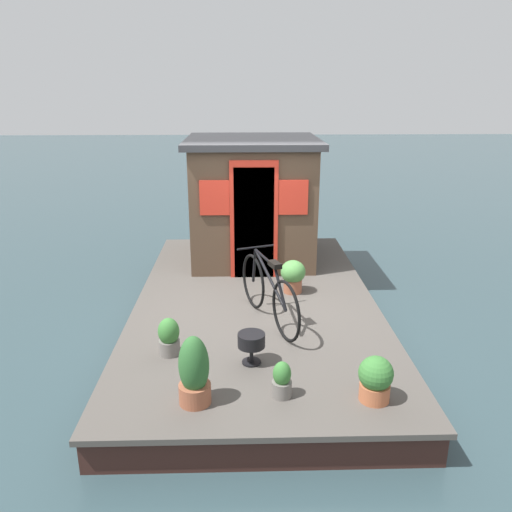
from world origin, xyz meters
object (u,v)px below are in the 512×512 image
at_px(potted_plant_succulent, 194,373).
at_px(potted_plant_ivy, 169,337).
at_px(potted_plant_rosemary, 282,380).
at_px(bicycle, 268,292).
at_px(potted_plant_mint, 375,379).
at_px(potted_plant_thyme, 293,275).
at_px(houseboat_cabin, 253,199).
at_px(charcoal_grill, 251,342).

height_order(potted_plant_succulent, potted_plant_ivy, potted_plant_succulent).
bearing_deg(potted_plant_succulent, potted_plant_rosemary, -84.15).
height_order(bicycle, potted_plant_succulent, bicycle).
bearing_deg(potted_plant_mint, potted_plant_ivy, 65.55).
bearing_deg(potted_plant_rosemary, potted_plant_thyme, -7.83).
relative_size(houseboat_cabin, charcoal_grill, 6.20).
relative_size(houseboat_cabin, potted_plant_succulent, 3.13).
distance_m(houseboat_cabin, potted_plant_rosemary, 4.27).
bearing_deg(potted_plant_succulent, potted_plant_ivy, 21.22).
distance_m(potted_plant_rosemary, potted_plant_ivy, 1.45).
height_order(potted_plant_mint, potted_plant_thyme, potted_plant_thyme).
bearing_deg(potted_plant_succulent, bicycle, -24.31).
xyz_separation_m(potted_plant_succulent, potted_plant_thyme, (2.67, -1.17, -0.05)).
relative_size(potted_plant_succulent, potted_plant_thyme, 1.44).
xyz_separation_m(houseboat_cabin, charcoal_grill, (-3.57, 0.09, -0.77)).
xyz_separation_m(potted_plant_rosemary, charcoal_grill, (0.62, 0.28, 0.08)).
height_order(houseboat_cabin, potted_plant_thyme, houseboat_cabin).
height_order(potted_plant_succulent, charcoal_grill, potted_plant_succulent).
distance_m(potted_plant_rosemary, charcoal_grill, 0.68).
height_order(bicycle, potted_plant_thyme, bicycle).
bearing_deg(houseboat_cabin, bicycle, -176.89).
relative_size(potted_plant_succulent, potted_plant_ivy, 1.60).
relative_size(houseboat_cabin, potted_plant_thyme, 4.51).
relative_size(bicycle, potted_plant_rosemary, 4.53).
xyz_separation_m(bicycle, potted_plant_mint, (-1.71, -0.91, -0.17)).
distance_m(bicycle, potted_plant_mint, 1.95).
bearing_deg(potted_plant_thyme, potted_plant_mint, -169.18).
relative_size(potted_plant_mint, potted_plant_ivy, 1.04).
height_order(houseboat_cabin, potted_plant_rosemary, houseboat_cabin).
distance_m(potted_plant_succulent, potted_plant_ivy, 1.00).
bearing_deg(bicycle, potted_plant_succulent, 155.69).
bearing_deg(potted_plant_ivy, potted_plant_succulent, -158.78).
relative_size(bicycle, potted_plant_thyme, 3.45).
bearing_deg(houseboat_cabin, potted_plant_rosemary, -177.48).
distance_m(houseboat_cabin, bicycle, 2.64).
xyz_separation_m(houseboat_cabin, potted_plant_rosemary, (-4.19, -0.18, -0.85)).
bearing_deg(potted_plant_thyme, potted_plant_ivy, 138.75).
relative_size(houseboat_cabin, potted_plant_mint, 4.80).
bearing_deg(houseboat_cabin, charcoal_grill, 178.52).
bearing_deg(houseboat_cabin, potted_plant_ivy, 163.49).
bearing_deg(potted_plant_thyme, potted_plant_succulent, 156.31).
bearing_deg(potted_plant_ivy, bicycle, -55.31).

